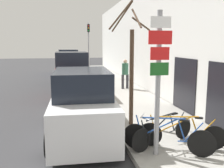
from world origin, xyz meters
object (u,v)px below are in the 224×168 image
object	(u,v)px
bicycle_0	(168,138)
parked_car_1	(72,77)
parked_car_3	(68,63)
bicycle_1	(182,134)
parked_car_2	(70,70)
pedestrian_near	(125,72)
parked_car_0	(82,106)
bicycle_2	(164,132)
signpost	(158,78)
street_tree	(131,67)
traffic_light	(89,42)

from	to	relation	value
bicycle_0	parked_car_1	xyz separation A→B (m)	(-2.13, 8.02, 0.57)
parked_car_1	parked_car_3	bearing A→B (deg)	90.37
bicycle_1	parked_car_1	size ratio (longest dim) A/B	0.52
parked_car_2	pedestrian_near	distance (m)	4.92
parked_car_2	bicycle_0	bearing A→B (deg)	-80.27
parked_car_0	parked_car_3	size ratio (longest dim) A/B	0.99
parked_car_1	bicycle_2	bearing A→B (deg)	-73.30
signpost	parked_car_1	distance (m)	8.30
signpost	parked_car_3	distance (m)	18.83
signpost	street_tree	world-z (taller)	street_tree
bicycle_1	parked_car_1	distance (m)	8.24
parked_car_3	bicycle_1	bearing A→B (deg)	-84.49
street_tree	parked_car_3	bearing A→B (deg)	96.45
pedestrian_near	traffic_light	distance (m)	6.89
pedestrian_near	traffic_light	bearing A→B (deg)	-86.73
parked_car_1	street_tree	bearing A→B (deg)	-71.96
signpost	bicycle_1	xyz separation A→B (m)	(0.81, 0.26, -1.55)
parked_car_0	street_tree	distance (m)	2.07
bicycle_2	parked_car_2	distance (m)	12.61
signpost	bicycle_2	distance (m)	1.69
parked_car_0	pedestrian_near	size ratio (longest dim) A/B	2.64
pedestrian_near	street_tree	bearing A→B (deg)	66.97
parked_car_1	parked_car_2	size ratio (longest dim) A/B	0.99
bicycle_1	street_tree	xyz separation A→B (m)	(-0.82, 2.19, 1.60)
bicycle_0	parked_car_2	distance (m)	13.08
parked_car_0	bicycle_1	bearing A→B (deg)	-34.15
bicycle_1	bicycle_2	size ratio (longest dim) A/B	1.05
bicycle_1	parked_car_1	world-z (taller)	parked_car_1
pedestrian_near	parked_car_2	bearing A→B (deg)	-58.68
parked_car_2	parked_car_3	distance (m)	5.79
bicycle_1	bicycle_2	bearing A→B (deg)	75.73
parked_car_0	street_tree	xyz separation A→B (m)	(1.67, 0.36, 1.16)
parked_car_3	parked_car_0	bearing A→B (deg)	-92.11
signpost	parked_car_2	xyz separation A→B (m)	(-1.82, 12.93, -1.07)
parked_car_1	street_tree	xyz separation A→B (m)	(1.80, -5.60, 1.02)
bicycle_0	street_tree	distance (m)	2.91
street_tree	parked_car_0	bearing A→B (deg)	-167.91
signpost	bicycle_0	bearing A→B (deg)	5.21
bicycle_2	parked_car_1	world-z (taller)	parked_car_1
parked_car_0	parked_car_2	distance (m)	10.84
signpost	parked_car_0	bearing A→B (deg)	128.84
signpost	traffic_light	bearing A→B (deg)	90.48
bicycle_1	bicycle_2	xyz separation A→B (m)	(-0.39, 0.27, -0.01)
bicycle_1	parked_car_2	bearing A→B (deg)	31.47
pedestrian_near	parked_car_3	bearing A→B (deg)	-81.30
signpost	pedestrian_near	world-z (taller)	signpost
signpost	bicycle_2	bearing A→B (deg)	52.07
parked_car_1	parked_car_2	distance (m)	4.88
bicycle_0	bicycle_1	distance (m)	0.55
bicycle_0	parked_car_3	world-z (taller)	parked_car_3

